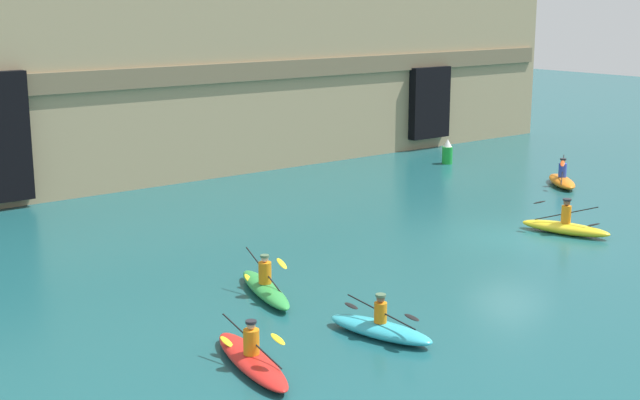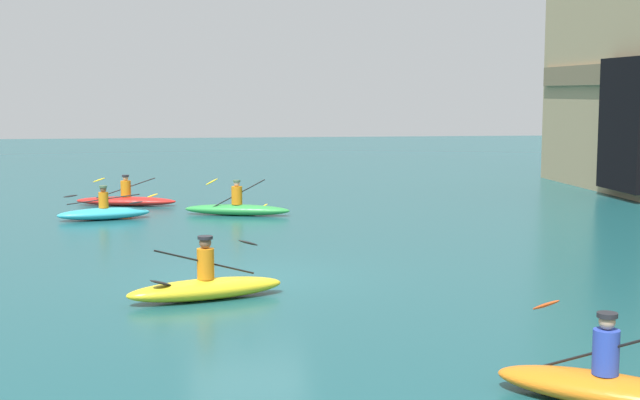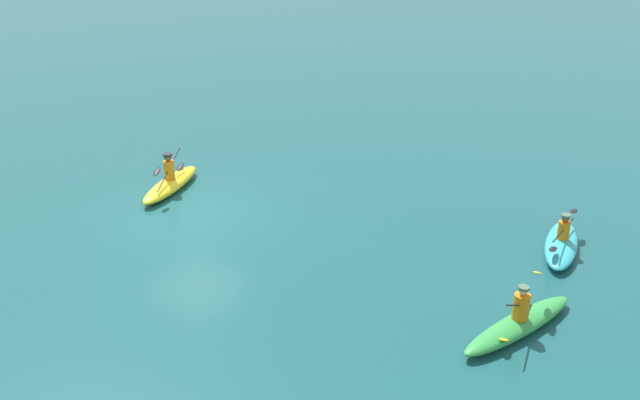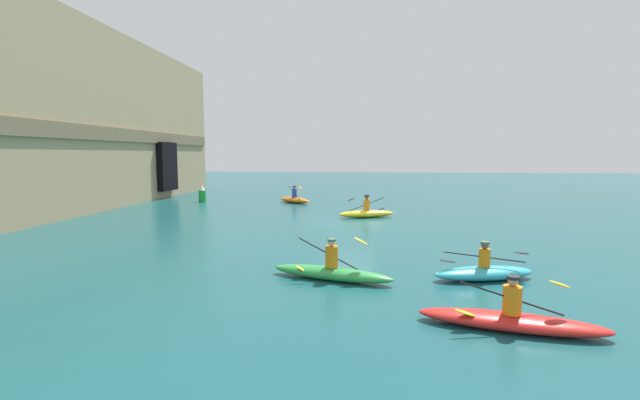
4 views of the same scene
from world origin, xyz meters
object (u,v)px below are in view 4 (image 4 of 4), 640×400
object	(u,v)px
kayak_yellow	(367,213)
kayak_orange	(294,199)
kayak_cyan	(484,272)
kayak_red	(511,319)
kayak_green	(332,272)
marker_buoy	(202,194)

from	to	relation	value
kayak_yellow	kayak_orange	bearing A→B (deg)	110.99
kayak_cyan	kayak_red	size ratio (longest dim) A/B	0.81
kayak_orange	kayak_green	distance (m)	18.74
kayak_cyan	kayak_yellow	size ratio (longest dim) A/B	0.94
kayak_green	marker_buoy	world-z (taller)	kayak_green
kayak_cyan	kayak_red	xyz separation A→B (m)	(-3.42, 0.41, -0.02)
kayak_red	marker_buoy	distance (m)	25.78
kayak_yellow	marker_buoy	bearing A→B (deg)	134.43
kayak_green	marker_buoy	distance (m)	21.23
kayak_cyan	kayak_yellow	distance (m)	11.78
kayak_cyan	kayak_yellow	bearing A→B (deg)	-88.41
kayak_yellow	kayak_green	bearing A→B (deg)	-111.74
kayak_red	kayak_yellow	bearing A→B (deg)	-67.27
kayak_orange	kayak_yellow	xyz separation A→B (m)	(-6.54, -5.02, 0.01)
kayak_red	marker_buoy	world-z (taller)	marker_buoy
kayak_yellow	marker_buoy	xyz separation A→B (m)	(6.54, 11.79, 0.31)
marker_buoy	kayak_red	bearing A→B (deg)	-145.80
kayak_red	marker_buoy	xyz separation A→B (m)	(21.32, 14.49, 0.36)
kayak_orange	kayak_cyan	distance (m)	19.67
marker_buoy	kayak_yellow	bearing A→B (deg)	-119.02
kayak_orange	marker_buoy	size ratio (longest dim) A/B	2.26
kayak_yellow	kayak_cyan	bearing A→B (deg)	-91.22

